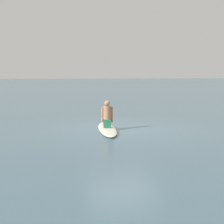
{
  "coord_description": "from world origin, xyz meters",
  "views": [
    {
      "loc": [
        -10.19,
        3.66,
        1.93
      ],
      "look_at": [
        0.34,
        0.26,
        0.6
      ],
      "focal_mm": 48.42,
      "sensor_mm": 36.0,
      "label": 1
    }
  ],
  "objects": [
    {
      "name": "person_paddler",
      "position": [
        -0.06,
        0.57,
        0.54
      ],
      "size": [
        0.36,
        0.42,
        0.96
      ],
      "rotation": [
        0.0,
        0.0,
        -0.21
      ],
      "color": "#26664C",
      "rests_on": "surfboard"
    },
    {
      "name": "ground_plane",
      "position": [
        0.0,
        0.0,
        0.0
      ],
      "size": [
        400.0,
        400.0,
        0.0
      ],
      "primitive_type": "plane",
      "color": "slate"
    },
    {
      "name": "surfboard",
      "position": [
        -0.06,
        0.57,
        0.05
      ],
      "size": [
        3.07,
        1.21,
        0.1
      ],
      "primitive_type": "ellipsoid",
      "rotation": [
        0.0,
        0.0,
        -0.21
      ],
      "color": "silver",
      "rests_on": "ground"
    }
  ]
}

